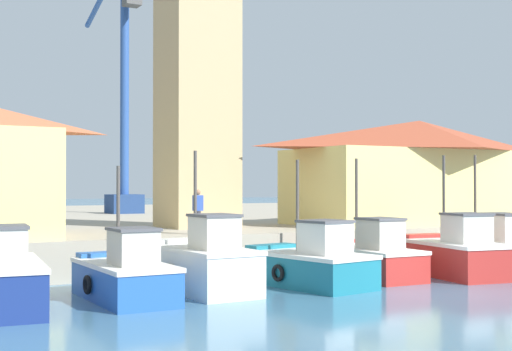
{
  "coord_description": "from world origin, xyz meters",
  "views": [
    {
      "loc": [
        -14.69,
        -15.7,
        3.1
      ],
      "look_at": [
        -1.12,
        8.79,
        3.5
      ],
      "focal_mm": 50.0,
      "sensor_mm": 36.0,
      "label": 1
    }
  ],
  "objects_px": {
    "fishing_boat_center": "(367,257)",
    "warehouse_right": "(419,171)",
    "dock_worker_near_tower": "(198,211)",
    "fishing_boat_left_outer": "(125,275)",
    "fishing_boat_left_inner": "(204,264)",
    "fishing_boat_mid_left": "(310,264)",
    "clock_tower": "(197,36)",
    "fishing_boat_mid_right": "(454,254)",
    "port_crane_near": "(123,115)",
    "fishing_boat_right_inner": "(488,250)"
  },
  "relations": [
    {
      "from": "fishing_boat_left_inner",
      "to": "port_crane_near",
      "type": "distance_m",
      "value": 26.51
    },
    {
      "from": "warehouse_right",
      "to": "port_crane_near",
      "type": "height_order",
      "value": "port_crane_near"
    },
    {
      "from": "fishing_boat_center",
      "to": "fishing_boat_mid_right",
      "type": "xyz_separation_m",
      "value": [
        2.86,
        -1.11,
        0.07
      ]
    },
    {
      "from": "port_crane_near",
      "to": "fishing_boat_mid_left",
      "type": "bearing_deg",
      "value": -95.56
    },
    {
      "from": "fishing_boat_center",
      "to": "fishing_boat_right_inner",
      "type": "bearing_deg",
      "value": -1.11
    },
    {
      "from": "fishing_boat_center",
      "to": "fishing_boat_right_inner",
      "type": "height_order",
      "value": "fishing_boat_right_inner"
    },
    {
      "from": "fishing_boat_left_outer",
      "to": "fishing_boat_left_inner",
      "type": "height_order",
      "value": "fishing_boat_left_inner"
    },
    {
      "from": "fishing_boat_left_outer",
      "to": "clock_tower",
      "type": "relative_size",
      "value": 0.25
    },
    {
      "from": "fishing_boat_left_inner",
      "to": "dock_worker_near_tower",
      "type": "height_order",
      "value": "fishing_boat_left_inner"
    },
    {
      "from": "fishing_boat_mid_left",
      "to": "port_crane_near",
      "type": "height_order",
      "value": "port_crane_near"
    },
    {
      "from": "fishing_boat_mid_left",
      "to": "warehouse_right",
      "type": "height_order",
      "value": "warehouse_right"
    },
    {
      "from": "fishing_boat_center",
      "to": "fishing_boat_mid_right",
      "type": "bearing_deg",
      "value": -21.27
    },
    {
      "from": "fishing_boat_mid_right",
      "to": "port_crane_near",
      "type": "height_order",
      "value": "port_crane_near"
    },
    {
      "from": "fishing_boat_left_inner",
      "to": "clock_tower",
      "type": "height_order",
      "value": "clock_tower"
    },
    {
      "from": "fishing_boat_left_inner",
      "to": "warehouse_right",
      "type": "relative_size",
      "value": 0.33
    },
    {
      "from": "fishing_boat_mid_right",
      "to": "port_crane_near",
      "type": "relative_size",
      "value": 0.27
    },
    {
      "from": "clock_tower",
      "to": "fishing_boat_left_inner",
      "type": "bearing_deg",
      "value": -113.04
    },
    {
      "from": "warehouse_right",
      "to": "fishing_boat_mid_right",
      "type": "bearing_deg",
      "value": -124.78
    },
    {
      "from": "fishing_boat_right_inner",
      "to": "dock_worker_near_tower",
      "type": "xyz_separation_m",
      "value": [
        -9.91,
        4.36,
        1.49
      ]
    },
    {
      "from": "fishing_boat_mid_left",
      "to": "warehouse_right",
      "type": "xyz_separation_m",
      "value": [
        10.98,
        7.28,
        3.12
      ]
    },
    {
      "from": "fishing_boat_left_outer",
      "to": "dock_worker_near_tower",
      "type": "height_order",
      "value": "fishing_boat_left_outer"
    },
    {
      "from": "fishing_boat_center",
      "to": "dock_worker_near_tower",
      "type": "bearing_deg",
      "value": 135.51
    },
    {
      "from": "port_crane_near",
      "to": "fishing_boat_mid_right",
      "type": "bearing_deg",
      "value": -82.86
    },
    {
      "from": "fishing_boat_left_outer",
      "to": "warehouse_right",
      "type": "height_order",
      "value": "warehouse_right"
    },
    {
      "from": "fishing_boat_mid_right",
      "to": "fishing_boat_left_inner",
      "type": "bearing_deg",
      "value": 174.75
    },
    {
      "from": "fishing_boat_mid_right",
      "to": "port_crane_near",
      "type": "xyz_separation_m",
      "value": [
        -3.23,
        25.78,
        6.88
      ]
    },
    {
      "from": "fishing_boat_mid_left",
      "to": "clock_tower",
      "type": "distance_m",
      "value": 12.77
    },
    {
      "from": "fishing_boat_left_outer",
      "to": "fishing_boat_mid_left",
      "type": "bearing_deg",
      "value": -1.6
    },
    {
      "from": "fishing_boat_left_inner",
      "to": "warehouse_right",
      "type": "bearing_deg",
      "value": 25.24
    },
    {
      "from": "fishing_boat_center",
      "to": "clock_tower",
      "type": "distance_m",
      "value": 12.45
    },
    {
      "from": "clock_tower",
      "to": "port_crane_near",
      "type": "relative_size",
      "value": 1.01
    },
    {
      "from": "warehouse_right",
      "to": "fishing_boat_right_inner",
      "type": "bearing_deg",
      "value": -111.26
    },
    {
      "from": "clock_tower",
      "to": "warehouse_right",
      "type": "distance_m",
      "value": 12.19
    },
    {
      "from": "warehouse_right",
      "to": "fishing_boat_mid_left",
      "type": "bearing_deg",
      "value": -146.43
    },
    {
      "from": "clock_tower",
      "to": "fishing_boat_left_outer",
      "type": "bearing_deg",
      "value": -124.35
    },
    {
      "from": "fishing_boat_mid_left",
      "to": "fishing_boat_center",
      "type": "bearing_deg",
      "value": 15.89
    },
    {
      "from": "fishing_boat_left_inner",
      "to": "fishing_boat_mid_right",
      "type": "height_order",
      "value": "fishing_boat_mid_right"
    },
    {
      "from": "fishing_boat_mid_left",
      "to": "warehouse_right",
      "type": "distance_m",
      "value": 13.54
    },
    {
      "from": "fishing_boat_left_inner",
      "to": "warehouse_right",
      "type": "distance_m",
      "value": 16.13
    },
    {
      "from": "fishing_boat_right_inner",
      "to": "warehouse_right",
      "type": "height_order",
      "value": "warehouse_right"
    },
    {
      "from": "fishing_boat_right_inner",
      "to": "clock_tower",
      "type": "xyz_separation_m",
      "value": [
        -8.05,
        8.57,
        8.78
      ]
    },
    {
      "from": "clock_tower",
      "to": "dock_worker_near_tower",
      "type": "xyz_separation_m",
      "value": [
        -1.85,
        -4.21,
        -7.28
      ]
    },
    {
      "from": "fishing_boat_center",
      "to": "dock_worker_near_tower",
      "type": "height_order",
      "value": "fishing_boat_center"
    },
    {
      "from": "dock_worker_near_tower",
      "to": "port_crane_near",
      "type": "bearing_deg",
      "value": 78.99
    },
    {
      "from": "fishing_boat_center",
      "to": "warehouse_right",
      "type": "relative_size",
      "value": 0.36
    },
    {
      "from": "fishing_boat_center",
      "to": "clock_tower",
      "type": "bearing_deg",
      "value": 106.32
    },
    {
      "from": "fishing_boat_mid_left",
      "to": "fishing_boat_right_inner",
      "type": "height_order",
      "value": "fishing_boat_right_inner"
    },
    {
      "from": "fishing_boat_left_outer",
      "to": "clock_tower",
      "type": "xyz_separation_m",
      "value": [
        6.23,
        9.11,
        8.79
      ]
    },
    {
      "from": "clock_tower",
      "to": "dock_worker_near_tower",
      "type": "height_order",
      "value": "clock_tower"
    },
    {
      "from": "warehouse_right",
      "to": "dock_worker_near_tower",
      "type": "height_order",
      "value": "warehouse_right"
    }
  ]
}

